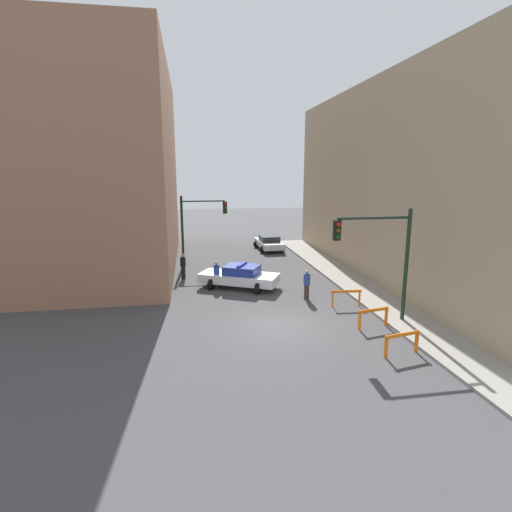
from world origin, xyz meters
TOP-DOWN VIEW (x-y plane):
  - ground_plane at (0.00, 0.00)m, footprint 120.00×120.00m
  - sidewalk_right at (6.20, 0.00)m, footprint 2.40×44.00m
  - building_corner_left at (-12.00, 14.00)m, footprint 14.00×20.00m
  - building_right at (13.40, 8.00)m, footprint 12.00×28.00m
  - traffic_light_near at (4.73, -0.35)m, footprint 3.64×0.35m
  - traffic_light_far at (-3.30, 13.14)m, footprint 3.44×0.35m
  - police_car at (-0.95, 6.45)m, footprint 5.03×3.78m
  - parked_car_near at (3.13, 17.96)m, footprint 2.41×4.38m
  - pedestrian_crossing at (-2.34, 6.62)m, footprint 0.51×0.51m
  - pedestrian_corner at (-4.36, 9.20)m, footprint 0.50×0.50m
  - pedestrian_sidewalk at (2.43, 3.68)m, footprint 0.51×0.51m
  - barrier_front at (4.04, -3.61)m, footprint 1.58×0.45m
  - barrier_mid at (4.19, -0.84)m, footprint 1.58×0.45m
  - barrier_back at (4.09, 2.10)m, footprint 1.60×0.26m

SIDE VIEW (x-z plane):
  - ground_plane at x=0.00m, z-range 0.00..0.00m
  - sidewalk_right at x=6.20m, z-range 0.00..0.12m
  - barrier_front at x=4.04m, z-range 0.17..1.07m
  - barrier_mid at x=4.19m, z-range 0.17..1.07m
  - barrier_back at x=4.09m, z-range 0.17..1.07m
  - parked_car_near at x=3.13m, z-range 0.02..1.33m
  - police_car at x=-0.95m, z-range -0.04..1.48m
  - pedestrian_crossing at x=-2.34m, z-range 0.03..1.69m
  - pedestrian_corner at x=-4.36m, z-range 0.03..1.69m
  - pedestrian_sidewalk at x=2.43m, z-range 0.03..1.69m
  - traffic_light_far at x=-3.30m, z-range 0.80..6.00m
  - traffic_light_near at x=4.73m, z-range 0.93..6.13m
  - building_right at x=13.40m, z-range 0.00..12.56m
  - building_corner_left at x=-12.00m, z-range 0.00..14.26m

